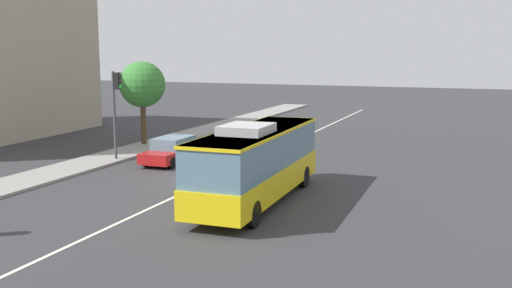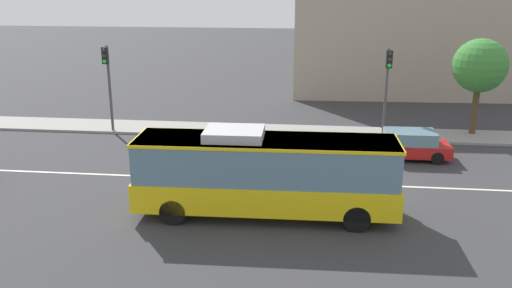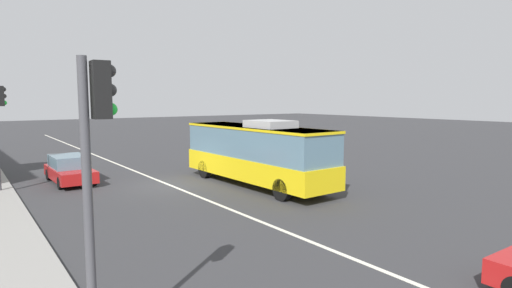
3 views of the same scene
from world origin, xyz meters
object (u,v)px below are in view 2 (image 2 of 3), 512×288
at_px(traffic_light_mid_block, 387,79).
at_px(street_tree_kerbside_left, 480,66).
at_px(sedan_red_ahead, 406,145).
at_px(traffic_light_near_corner, 108,74).
at_px(transit_bus, 265,172).

relative_size(traffic_light_mid_block, street_tree_kerbside_left, 0.92).
bearing_deg(sedan_red_ahead, traffic_light_mid_block, -77.35).
height_order(traffic_light_near_corner, traffic_light_mid_block, same).
distance_m(traffic_light_near_corner, traffic_light_mid_block, 15.97).
bearing_deg(street_tree_kerbside_left, transit_bus, -131.35).
height_order(sedan_red_ahead, street_tree_kerbside_left, street_tree_kerbside_left).
relative_size(transit_bus, traffic_light_mid_block, 1.93).
bearing_deg(sedan_red_ahead, traffic_light_near_corner, -10.76).
height_order(sedan_red_ahead, traffic_light_near_corner, traffic_light_near_corner).
height_order(traffic_light_near_corner, street_tree_kerbside_left, street_tree_kerbside_left).
relative_size(sedan_red_ahead, traffic_light_mid_block, 0.87).
xyz_separation_m(transit_bus, traffic_light_near_corner, (-10.23, 10.68, 1.75)).
relative_size(transit_bus, street_tree_kerbside_left, 1.78).
relative_size(sedan_red_ahead, street_tree_kerbside_left, 0.80).
bearing_deg(traffic_light_mid_block, transit_bus, -31.61).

